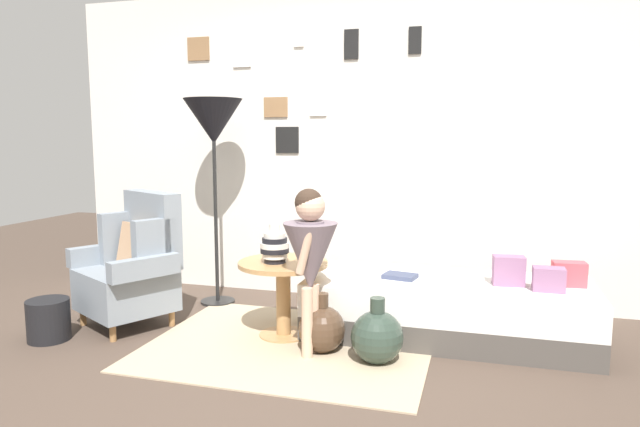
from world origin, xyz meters
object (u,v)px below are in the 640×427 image
Objects in this scene: armchair at (134,265)px; vase_striped at (275,247)px; demijohn_far at (377,336)px; side_table at (283,282)px; person_child at (310,251)px; book_on_daybed at (400,276)px; demijohn_near at (322,328)px; daybed at (447,309)px; floor_lamp at (214,126)px; magazine_basket at (49,320)px.

armchair is 1.12m from vase_striped.
armchair reaches higher than demijohn_far.
side_table is 0.49m from person_child.
demijohn_near is at bearing -131.99° from book_on_daybed.
book_on_daybed is at bearing 9.36° from armchair.
daybed is 0.91m from demijohn_near.
floor_lamp reaches higher than book_on_daybed.
demijohn_far is at bearing 5.97° from magazine_basket.
armchair reaches higher than magazine_basket.
armchair is 2.38× the size of demijohn_far.
magazine_basket is (-0.70, -1.12, -1.32)m from floor_lamp.
vase_striped is (-1.12, -0.35, 0.44)m from daybed.
person_child is at bearing -179.09° from demijohn_far.
daybed is 8.64× the size of book_on_daybed.
book_on_daybed is 0.57× the size of demijohn_near.
armchair is at bearing -170.64° from book_on_daybed.
vase_striped reaches higher than side_table.
armchair is at bearing 52.20° from magazine_basket.
daybed is 2.29m from floor_lamp.
demijohn_far is at bearing -11.58° from demijohn_near.
daybed is at bearing 15.88° from side_table.
floor_lamp reaches higher than demijohn_far.
demijohn_near is at bearing 9.48° from magazine_basket.
book_on_daybed is at bearing -173.94° from daybed.
book_on_daybed reaches higher than demijohn_near.
demijohn_near is at bearing 58.58° from person_child.
vase_striped reaches higher than magazine_basket.
armchair is 1.58× the size of side_table.
book_on_daybed is at bearing 19.79° from side_table.
book_on_daybed is at bearing 21.77° from vase_striped.
person_child is at bearing -121.42° from demijohn_near.
daybed is 1.26m from vase_striped.
book_on_daybed is (1.57, -0.34, -1.04)m from floor_lamp.
daybed is at bearing 6.06° from book_on_daybed.
magazine_basket is at bearing -172.85° from person_child.
book_on_daybed is at bearing 49.40° from person_child.
floor_lamp is at bearing 170.80° from daybed.
armchair is at bearing -177.98° from side_table.
person_child is at bearing -130.60° from book_on_daybed.
armchair is 2.51× the size of demijohn_near.
armchair is 0.92× the size of person_child.
magazine_basket is (-2.59, -0.82, -0.06)m from daybed.
vase_striped is at bearing -40.82° from floor_lamp.
daybed is at bearing 34.18° from demijohn_near.
demijohn_far is at bearing -21.48° from side_table.
demijohn_near is (0.05, 0.08, -0.52)m from person_child.
vase_striped is at bearing 157.63° from demijohn_near.
vase_striped is 0.69× the size of demijohn_near.
demijohn_near is (-0.75, -0.51, -0.05)m from daybed.
armchair is 1.47m from person_child.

